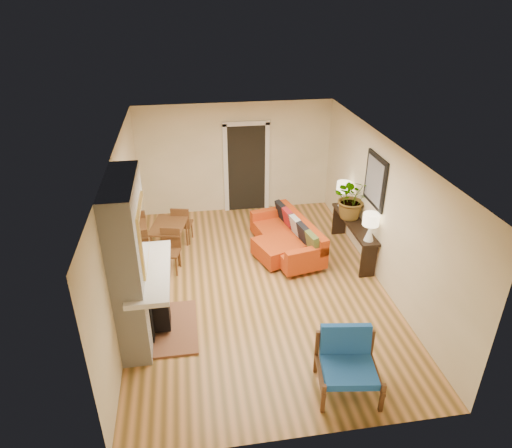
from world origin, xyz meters
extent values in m
plane|color=tan|center=(0.00, 0.00, 0.00)|extent=(6.50, 6.50, 0.00)
plane|color=white|center=(0.00, 0.00, 2.60)|extent=(6.50, 6.50, 0.00)
plane|color=#FDEBC6|center=(0.00, 3.25, 1.30)|extent=(4.50, 0.00, 4.50)
plane|color=#FDEBC6|center=(0.00, -3.25, 1.30)|extent=(4.50, 0.00, 4.50)
plane|color=#FDEBC6|center=(-2.25, 0.00, 1.30)|extent=(0.00, 6.50, 6.50)
plane|color=#FDEBC6|center=(2.25, 0.00, 1.30)|extent=(0.00, 6.50, 6.50)
cube|color=black|center=(0.25, 3.22, 1.05)|extent=(0.88, 0.06, 2.10)
cube|color=white|center=(-0.24, 3.21, 1.05)|extent=(0.10, 0.08, 2.18)
cube|color=white|center=(0.74, 3.21, 1.05)|extent=(0.10, 0.08, 2.18)
cube|color=white|center=(0.25, 3.21, 2.13)|extent=(1.08, 0.08, 0.10)
cube|color=black|center=(2.22, 0.40, 1.75)|extent=(0.04, 0.85, 0.95)
cube|color=slate|center=(2.19, 0.40, 1.75)|extent=(0.01, 0.70, 0.80)
cube|color=black|center=(-2.21, 0.35, 1.42)|extent=(0.06, 0.95, 0.02)
cube|color=black|center=(-2.21, 0.35, 1.72)|extent=(0.06, 0.95, 0.02)
cube|color=white|center=(-2.04, -1.00, 1.86)|extent=(0.42, 1.50, 1.48)
cube|color=white|center=(-2.04, -1.00, 0.56)|extent=(0.42, 1.50, 1.12)
cube|color=white|center=(-1.79, -1.00, 1.12)|extent=(0.60, 1.68, 0.08)
cube|color=black|center=(-1.83, -1.00, 0.45)|extent=(0.03, 0.72, 0.78)
cube|color=brown|center=(-1.53, -1.00, 0.02)|extent=(0.75, 1.30, 0.04)
cube|color=black|center=(-1.71, -1.00, 0.34)|extent=(0.30, 0.36, 0.48)
cylinder|color=black|center=(-1.71, -1.00, 0.78)|extent=(0.10, 0.10, 0.40)
cube|color=gold|center=(-1.82, -1.00, 1.75)|extent=(0.04, 0.95, 0.95)
cube|color=silver|center=(-1.80, -1.00, 1.75)|extent=(0.01, 0.82, 0.82)
cylinder|color=silver|center=(0.62, 0.12, 0.05)|extent=(0.04, 0.04, 0.09)
cylinder|color=silver|center=(1.27, 0.26, 0.05)|extent=(0.04, 0.04, 0.09)
cylinder|color=silver|center=(0.26, 1.84, 0.05)|extent=(0.04, 0.04, 0.09)
cylinder|color=silver|center=(0.90, 1.97, 0.05)|extent=(0.04, 0.04, 0.09)
cube|color=#C33A12|center=(0.76, 1.05, 0.24)|extent=(1.24, 2.11, 0.28)
cube|color=#C33A12|center=(1.08, 1.12, 0.54)|extent=(0.60, 1.98, 0.33)
cube|color=#C33A12|center=(0.95, 0.16, 0.47)|extent=(0.86, 0.34, 0.19)
cube|color=#C33A12|center=(0.57, 1.93, 0.47)|extent=(0.86, 0.34, 0.19)
cube|color=#515E28|center=(1.11, 0.35, 0.58)|extent=(0.26, 0.41, 0.39)
cube|color=black|center=(1.03, 0.72, 0.58)|extent=(0.26, 0.41, 0.39)
cube|color=#ADAEA9|center=(0.95, 1.09, 0.58)|extent=(0.26, 0.41, 0.39)
cube|color=maroon|center=(0.89, 1.41, 0.58)|extent=(0.26, 0.41, 0.39)
cube|color=black|center=(0.81, 1.78, 0.58)|extent=(0.26, 0.41, 0.39)
cylinder|color=silver|center=(0.34, 0.36, 0.03)|extent=(0.05, 0.05, 0.06)
cylinder|color=silver|center=(0.95, 0.58, 0.03)|extent=(0.05, 0.05, 0.06)
cylinder|color=silver|center=(0.11, 0.98, 0.03)|extent=(0.05, 0.05, 0.06)
cylinder|color=silver|center=(0.73, 1.20, 0.03)|extent=(0.05, 0.05, 0.06)
cube|color=#C33A12|center=(0.53, 0.78, 0.24)|extent=(1.03, 1.03, 0.34)
cube|color=brown|center=(0.42, -2.58, 0.31)|extent=(0.16, 0.78, 0.05)
cube|color=brown|center=(0.37, -2.92, 0.23)|extent=(0.06, 0.06, 0.46)
cube|color=brown|center=(0.47, -2.24, 0.37)|extent=(0.06, 0.06, 0.73)
cube|color=brown|center=(1.16, -2.68, 0.31)|extent=(0.16, 0.78, 0.05)
cube|color=brown|center=(1.11, -3.02, 0.23)|extent=(0.06, 0.06, 0.46)
cube|color=brown|center=(1.21, -2.34, 0.37)|extent=(0.06, 0.06, 0.73)
cube|color=blue|center=(0.79, -2.63, 0.38)|extent=(0.77, 0.74, 0.10)
cube|color=blue|center=(0.83, -2.32, 0.63)|extent=(0.71, 0.27, 0.43)
cube|color=brown|center=(-1.58, 1.31, 0.67)|extent=(0.83, 1.03, 0.04)
cylinder|color=brown|center=(-1.91, 0.99, 0.33)|extent=(0.05, 0.05, 0.65)
cylinder|color=brown|center=(-1.42, 0.87, 0.33)|extent=(0.05, 0.05, 0.65)
cylinder|color=brown|center=(-1.73, 1.75, 0.33)|extent=(0.05, 0.05, 0.65)
cylinder|color=brown|center=(-1.24, 1.63, 0.33)|extent=(0.05, 0.05, 0.65)
cube|color=brown|center=(-1.58, 0.70, 0.41)|extent=(0.46, 0.46, 0.04)
cube|color=brown|center=(-1.54, 0.88, 0.64)|extent=(0.38, 0.12, 0.42)
cylinder|color=brown|center=(-1.76, 0.59, 0.20)|extent=(0.03, 0.03, 0.40)
cylinder|color=brown|center=(-1.46, 0.52, 0.20)|extent=(0.03, 0.03, 0.40)
cylinder|color=brown|center=(-1.69, 0.89, 0.20)|extent=(0.03, 0.03, 0.40)
cylinder|color=brown|center=(-1.39, 0.82, 0.20)|extent=(0.03, 0.03, 0.40)
cube|color=brown|center=(-1.31, 1.85, 0.41)|extent=(0.46, 0.46, 0.04)
cube|color=brown|center=(-1.35, 1.67, 0.64)|extent=(0.38, 0.12, 0.42)
cylinder|color=brown|center=(-1.49, 1.74, 0.20)|extent=(0.03, 0.03, 0.40)
cylinder|color=brown|center=(-1.19, 1.67, 0.20)|extent=(0.03, 0.03, 0.40)
cylinder|color=brown|center=(-1.42, 2.04, 0.20)|extent=(0.03, 0.03, 0.40)
cylinder|color=brown|center=(-1.12, 1.97, 0.20)|extent=(0.03, 0.03, 0.40)
cube|color=black|center=(2.07, 0.78, 0.70)|extent=(0.34, 1.85, 0.05)
cube|color=black|center=(2.07, -0.07, 0.34)|extent=(0.30, 0.04, 0.68)
cube|color=black|center=(2.07, 1.63, 0.34)|extent=(0.30, 0.04, 0.68)
cone|color=white|center=(2.07, 0.04, 0.88)|extent=(0.18, 0.18, 0.30)
cylinder|color=white|center=(2.07, 0.04, 1.05)|extent=(0.03, 0.03, 0.06)
cylinder|color=#FFEABF|center=(2.07, 0.04, 1.16)|extent=(0.30, 0.30, 0.22)
cone|color=white|center=(2.07, 1.55, 0.88)|extent=(0.18, 0.18, 0.30)
cylinder|color=white|center=(2.07, 1.55, 1.05)|extent=(0.03, 0.03, 0.06)
cylinder|color=#FFEABF|center=(2.07, 1.55, 1.16)|extent=(0.30, 0.30, 0.22)
imported|color=#1E5919|center=(2.06, 0.99, 1.16)|extent=(0.85, 0.75, 0.87)
camera|label=1|loc=(-1.12, -6.83, 4.88)|focal=32.00mm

